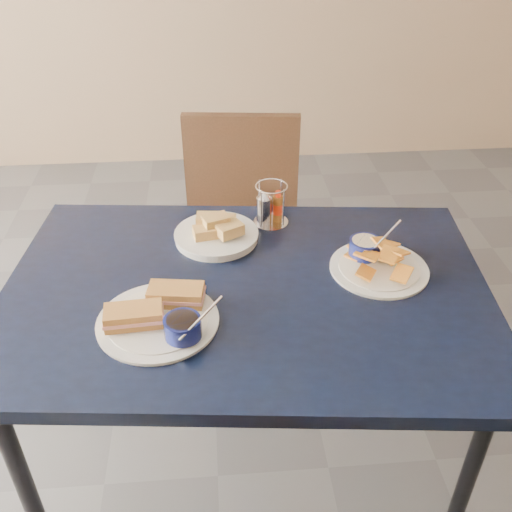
{
  "coord_description": "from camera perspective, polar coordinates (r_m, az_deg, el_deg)",
  "views": [
    {
      "loc": [
        0.03,
        -1.16,
        1.69
      ],
      "look_at": [
        0.14,
        0.1,
        0.82
      ],
      "focal_mm": 40.0,
      "sensor_mm": 36.0,
      "label": 1
    }
  ],
  "objects": [
    {
      "name": "ground",
      "position": [
        2.05,
        -3.84,
        -21.09
      ],
      "size": [
        6.0,
        6.0,
        0.0
      ],
      "primitive_type": "plane",
      "color": "#4E4E53",
      "rests_on": "ground"
    },
    {
      "name": "plantain_plate",
      "position": [
        1.64,
        11.75,
        -0.37
      ],
      "size": [
        0.28,
        0.28,
        0.12
      ],
      "color": "white",
      "rests_on": "dining_table"
    },
    {
      "name": "sandwich_plate",
      "position": [
        1.43,
        -9.47,
        -5.83
      ],
      "size": [
        0.32,
        0.3,
        0.12
      ],
      "color": "white",
      "rests_on": "dining_table"
    },
    {
      "name": "bread_basket",
      "position": [
        1.72,
        -3.97,
        2.37
      ],
      "size": [
        0.25,
        0.25,
        0.08
      ],
      "color": "white",
      "rests_on": "dining_table"
    },
    {
      "name": "condiment_caddy",
      "position": [
        1.78,
        1.37,
        4.88
      ],
      "size": [
        0.11,
        0.11,
        0.14
      ],
      "color": "silver",
      "rests_on": "dining_table"
    },
    {
      "name": "chair_far",
      "position": [
        2.23,
        -1.76,
        3.38
      ],
      "size": [
        0.48,
        0.47,
        0.93
      ],
      "color": "black",
      "rests_on": "ground"
    },
    {
      "name": "dining_table",
      "position": [
        1.58,
        -0.97,
        -4.78
      ],
      "size": [
        1.39,
        1.0,
        0.75
      ],
      "color": "black",
      "rests_on": "ground"
    }
  ]
}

